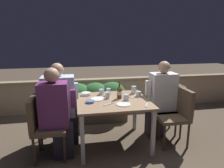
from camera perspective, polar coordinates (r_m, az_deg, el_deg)
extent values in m
plane|color=brown|center=(3.18, 0.24, -16.69)|extent=(16.00, 16.00, 0.00)
cube|color=tan|center=(4.45, -3.46, -3.10)|extent=(9.00, 0.14, 0.66)
cube|color=#9E8466|center=(4.37, -3.52, 1.29)|extent=(9.00, 0.18, 0.04)
cube|color=#937556|center=(2.90, 0.26, -4.85)|extent=(1.03, 0.94, 0.03)
cube|color=silver|center=(2.61, -8.43, -15.62)|extent=(0.05, 0.05, 0.67)
cube|color=silver|center=(2.79, 11.66, -13.75)|extent=(0.05, 0.05, 0.67)
cube|color=silver|center=(3.36, -9.01, -8.72)|extent=(0.05, 0.05, 0.67)
cube|color=silver|center=(3.50, 6.51, -7.71)|extent=(0.05, 0.05, 0.67)
cube|color=brown|center=(3.90, -4.67, -8.49)|extent=(1.18, 0.36, 0.28)
ellipsoid|color=#2D6633|center=(3.77, -9.69, -3.58)|extent=(0.53, 0.47, 0.50)
ellipsoid|color=#2D6633|center=(3.78, -4.78, -3.35)|extent=(0.53, 0.47, 0.50)
ellipsoid|color=#2D6633|center=(3.83, 0.06, -3.11)|extent=(0.53, 0.47, 0.50)
cube|color=brown|center=(2.82, -17.32, -11.98)|extent=(0.43, 0.43, 0.05)
cube|color=brown|center=(2.76, -21.60, -7.71)|extent=(0.06, 0.43, 0.41)
cylinder|color=#47321E|center=(2.79, -21.39, -17.74)|extent=(0.03, 0.03, 0.39)
cylinder|color=#47321E|center=(2.74, -13.40, -17.72)|extent=(0.03, 0.03, 0.39)
cylinder|color=#47321E|center=(3.10, -20.13, -14.25)|extent=(0.03, 0.03, 0.39)
cylinder|color=#47321E|center=(3.06, -13.09, -14.16)|extent=(0.03, 0.03, 0.39)
cube|color=#282833|center=(2.89, -13.57, -15.41)|extent=(0.26, 0.23, 0.44)
cube|color=#6B2D66|center=(2.69, -16.31, -5.76)|extent=(0.37, 0.26, 0.59)
cube|color=#6B2D66|center=(2.65, -11.02, -4.12)|extent=(0.07, 0.07, 0.24)
sphere|color=tan|center=(2.59, -16.88, 2.42)|extent=(0.19, 0.19, 0.19)
cube|color=brown|center=(3.13, -15.92, -9.22)|extent=(0.43, 0.43, 0.05)
cube|color=brown|center=(3.08, -19.72, -5.36)|extent=(0.06, 0.43, 0.41)
cylinder|color=#47321E|center=(3.08, -19.48, -14.40)|extent=(0.03, 0.03, 0.39)
cylinder|color=#47321E|center=(3.04, -12.38, -14.29)|extent=(0.03, 0.03, 0.39)
cylinder|color=#47321E|center=(3.41, -18.55, -11.53)|extent=(0.03, 0.03, 0.39)
cylinder|color=#47321E|center=(3.38, -12.21, -11.38)|extent=(0.03, 0.03, 0.39)
cube|color=#282833|center=(3.20, -12.59, -12.37)|extent=(0.32, 0.23, 0.44)
cube|color=silver|center=(3.02, -14.99, -3.46)|extent=(0.46, 0.26, 0.60)
cube|color=silver|center=(2.99, -10.29, -1.94)|extent=(0.07, 0.07, 0.24)
sphere|color=tan|center=(2.93, -15.46, 3.96)|extent=(0.19, 0.19, 0.19)
cube|color=brown|center=(3.15, 16.62, -9.16)|extent=(0.43, 0.43, 0.05)
cube|color=brown|center=(3.16, 19.98, -4.91)|extent=(0.06, 0.43, 0.41)
cylinder|color=#47321E|center=(3.01, 14.72, -14.73)|extent=(0.03, 0.03, 0.39)
cylinder|color=#47321E|center=(3.18, 20.94, -13.66)|extent=(0.03, 0.03, 0.39)
cylinder|color=#47321E|center=(3.31, 11.98, -11.86)|extent=(0.03, 0.03, 0.39)
cylinder|color=#47321E|center=(3.46, 17.75, -11.07)|extent=(0.03, 0.03, 0.39)
cube|color=brown|center=(3.40, 15.05, -7.31)|extent=(0.43, 0.43, 0.05)
cube|color=brown|center=(3.42, 18.17, -3.40)|extent=(0.06, 0.43, 0.41)
cylinder|color=#47321E|center=(3.26, 13.22, -12.36)|extent=(0.03, 0.03, 0.39)
cylinder|color=#47321E|center=(3.42, 19.02, -11.51)|extent=(0.03, 0.03, 0.39)
cylinder|color=#47321E|center=(3.57, 10.83, -9.89)|extent=(0.03, 0.03, 0.39)
cylinder|color=#47321E|center=(3.71, 16.22, -9.26)|extent=(0.03, 0.03, 0.39)
cube|color=#282833|center=(3.41, 12.22, -10.66)|extent=(0.28, 0.23, 0.44)
cube|color=white|center=(3.27, 14.29, -2.14)|extent=(0.39, 0.26, 0.60)
cube|color=white|center=(3.16, 10.24, -1.15)|extent=(0.07, 0.07, 0.24)
sphere|color=tan|center=(3.19, 14.69, 4.66)|extent=(0.19, 0.19, 0.19)
cylinder|color=brown|center=(2.94, 2.13, -2.70)|extent=(0.07, 0.07, 0.16)
cylinder|color=beige|center=(2.93, 2.13, -2.55)|extent=(0.07, 0.07, 0.05)
cone|color=brown|center=(2.91, 2.14, -0.95)|extent=(0.07, 0.07, 0.03)
cylinder|color=brown|center=(2.90, 2.15, -0.04)|extent=(0.03, 0.03, 0.07)
cylinder|color=white|center=(2.93, -4.11, -4.25)|extent=(0.21, 0.21, 0.01)
cylinder|color=white|center=(2.70, 3.30, -5.80)|extent=(0.20, 0.20, 0.01)
cylinder|color=silver|center=(3.13, -7.43, -2.83)|extent=(0.15, 0.15, 0.04)
torus|color=silver|center=(3.12, -7.44, -2.51)|extent=(0.15, 0.15, 0.01)
cylinder|color=#4C709E|center=(2.78, -6.28, -5.05)|extent=(0.12, 0.12, 0.03)
torus|color=#4C709E|center=(2.78, -6.29, -4.83)|extent=(0.12, 0.12, 0.01)
cylinder|color=silver|center=(2.85, 4.10, -3.87)|extent=(0.08, 0.08, 0.09)
cylinder|color=silver|center=(3.07, 7.61, -2.82)|extent=(0.08, 0.08, 0.08)
cylinder|color=silver|center=(3.10, -1.03, -2.24)|extent=(0.07, 0.07, 0.11)
cylinder|color=silver|center=(3.22, 6.22, -1.66)|extent=(0.08, 0.08, 0.12)
cylinder|color=silver|center=(2.94, -1.29, -3.23)|extent=(0.06, 0.06, 0.10)
cylinder|color=silver|center=(3.15, -3.03, -2.25)|extent=(0.07, 0.07, 0.09)
cube|color=silver|center=(3.00, 4.82, -3.86)|extent=(0.16, 0.09, 0.01)
cube|color=silver|center=(2.70, -1.05, -5.81)|extent=(0.16, 0.10, 0.01)
cube|color=silver|center=(2.71, 9.83, -5.95)|extent=(0.08, 0.17, 0.01)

